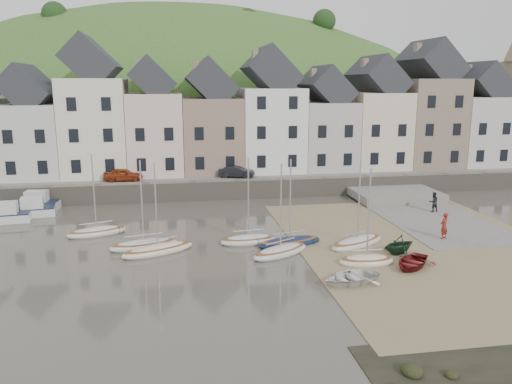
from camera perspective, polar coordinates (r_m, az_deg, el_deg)
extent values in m
plane|color=#443F35|center=(33.33, 1.71, -7.24)|extent=(160.00, 160.00, 0.00)
cube|color=#365D25|center=(63.95, -3.84, 2.96)|extent=(90.00, 30.00, 1.50)
cube|color=slate|center=(52.55, -2.60, 1.80)|extent=(70.00, 7.00, 0.10)
cube|color=slate|center=(49.27, -2.10, 0.32)|extent=(70.00, 1.20, 1.80)
cube|color=#7F6B4D|center=(36.96, 18.78, -5.87)|extent=(18.00, 26.00, 0.06)
cube|color=slate|center=(45.55, 18.54, -2.42)|extent=(8.00, 18.00, 0.12)
ellipsoid|color=#365D25|center=(95.37, -8.37, -5.58)|extent=(134.40, 84.00, 84.00)
cylinder|color=#382619|center=(80.66, -21.69, 16.38)|extent=(0.50, 0.50, 3.00)
sphere|color=#213D19|center=(80.91, -21.84, 18.14)|extent=(3.60, 3.60, 3.60)
cylinder|color=#382619|center=(83.09, -11.21, 16.85)|extent=(0.50, 0.50, 3.00)
sphere|color=#213D19|center=(83.33, -11.28, 18.57)|extent=(3.60, 3.60, 3.60)
cylinder|color=#382619|center=(81.98, -0.96, 17.14)|extent=(0.50, 0.50, 3.00)
sphere|color=#213D19|center=(82.23, -0.97, 18.88)|extent=(3.60, 3.60, 3.60)
cylinder|color=#382619|center=(83.64, 7.68, 16.94)|extent=(0.50, 0.50, 3.00)
sphere|color=#213D19|center=(83.88, 7.73, 18.64)|extent=(3.60, 3.60, 3.60)
cube|color=beige|center=(56.84, -23.69, 5.35)|extent=(5.80, 8.00, 7.50)
cube|color=gray|center=(56.91, -25.72, 11.93)|extent=(0.60, 0.90, 1.40)
cube|color=beige|center=(55.54, -17.60, 6.96)|extent=(6.40, 8.00, 10.00)
cube|color=gray|center=(55.70, -19.86, 15.31)|extent=(0.60, 0.90, 1.40)
cube|color=beige|center=(55.09, -11.28, 6.48)|extent=(5.60, 8.00, 8.50)
cube|color=gray|center=(54.90, -13.10, 13.77)|extent=(0.60, 0.90, 1.40)
cube|color=#866D5C|center=(55.25, -5.05, 6.42)|extent=(6.20, 8.00, 8.00)
cube|color=gray|center=(54.87, -6.86, 13.79)|extent=(0.60, 0.90, 1.40)
cube|color=white|center=(56.06, 1.57, 7.06)|extent=(6.60, 8.00, 9.00)
cube|color=gray|center=(55.59, -0.11, 15.10)|extent=(0.60, 0.90, 1.40)
cube|color=#B2ACA3|center=(57.65, 7.72, 6.36)|extent=(5.80, 8.00, 7.50)
cube|color=gray|center=(56.94, 6.48, 13.04)|extent=(0.60, 0.90, 1.40)
cube|color=beige|center=(59.62, 13.24, 6.82)|extent=(6.00, 8.00, 8.50)
cube|color=gray|center=(58.84, 12.21, 13.90)|extent=(0.60, 0.90, 1.40)
cube|color=#806D5C|center=(62.23, 18.64, 7.42)|extent=(6.40, 8.00, 10.00)
cube|color=gray|center=(61.42, 17.82, 15.11)|extent=(0.60, 0.90, 1.40)
cube|color=beige|center=(65.41, 23.38, 6.38)|extent=(5.80, 8.00, 8.00)
cube|color=gray|center=(64.41, 22.80, 12.54)|extent=(0.60, 0.90, 1.40)
ellipsoid|color=silver|center=(39.46, -17.58, -4.38)|extent=(4.59, 2.82, 0.84)
ellipsoid|color=brown|center=(39.39, -17.60, -4.08)|extent=(4.22, 2.57, 0.20)
cylinder|color=#B2B5B7|center=(38.71, -17.87, 0.02)|extent=(0.10, 0.10, 5.60)
cylinder|color=#B2B5B7|center=(39.25, -17.65, -3.33)|extent=(2.29, 0.85, 0.08)
ellipsoid|color=silver|center=(35.55, -12.56, -5.93)|extent=(4.90, 2.52, 0.84)
ellipsoid|color=brown|center=(35.48, -12.58, -5.59)|extent=(4.50, 2.30, 0.20)
cylinder|color=#B2B5B7|center=(34.72, -12.80, -1.06)|extent=(0.10, 0.10, 5.60)
cylinder|color=#B2B5B7|center=(35.33, -12.62, -4.77)|extent=(2.52, 0.66, 0.08)
ellipsoid|color=beige|center=(34.37, -11.05, -6.50)|extent=(5.21, 3.40, 0.84)
ellipsoid|color=brown|center=(34.30, -11.06, -6.15)|extent=(4.78, 3.11, 0.20)
cylinder|color=#B2B5B7|center=(33.51, -11.27, -1.48)|extent=(0.10, 0.10, 5.60)
cylinder|color=#B2B5B7|center=(34.14, -11.10, -5.31)|extent=(2.57, 1.19, 0.08)
ellipsoid|color=silver|center=(35.77, -0.85, -5.51)|extent=(4.19, 1.93, 0.84)
ellipsoid|color=brown|center=(35.70, -0.85, -5.17)|extent=(3.85, 1.75, 0.20)
cylinder|color=#B2B5B7|center=(34.94, -0.87, -0.67)|extent=(0.10, 0.10, 5.60)
cylinder|color=#B2B5B7|center=(35.54, -0.86, -4.36)|extent=(2.22, 0.32, 0.08)
ellipsoid|color=silver|center=(33.45, 2.78, -6.81)|extent=(4.62, 3.49, 0.84)
ellipsoid|color=brown|center=(33.38, 2.79, -6.45)|extent=(4.24, 3.19, 0.20)
cylinder|color=#B2B5B7|center=(32.57, 2.84, -1.65)|extent=(0.10, 0.10, 5.60)
cylinder|color=#B2B5B7|center=(33.21, 2.80, -5.58)|extent=(2.18, 1.27, 0.08)
ellipsoid|color=#131E3B|center=(35.33, 3.82, -5.76)|extent=(4.99, 2.60, 0.84)
ellipsoid|color=brown|center=(35.26, 3.83, -5.42)|extent=(4.59, 2.37, 0.20)
cylinder|color=#B2B5B7|center=(34.50, 3.90, -0.86)|extent=(0.10, 0.10, 5.60)
cylinder|color=#B2B5B7|center=(35.11, 3.84, -4.60)|extent=(2.57, 0.70, 0.08)
ellipsoid|color=silver|center=(35.92, 11.38, -5.68)|extent=(4.99, 3.62, 0.84)
ellipsoid|color=brown|center=(35.86, 11.39, -5.34)|extent=(4.58, 3.31, 0.20)
cylinder|color=#B2B5B7|center=(35.10, 11.59, -0.86)|extent=(0.10, 0.10, 5.60)
cylinder|color=#B2B5B7|center=(35.70, 11.43, -4.53)|extent=(2.39, 1.33, 0.08)
ellipsoid|color=beige|center=(32.50, 12.39, -7.68)|extent=(3.55, 1.65, 0.84)
ellipsoid|color=brown|center=(32.43, 12.41, -7.31)|extent=(3.26, 1.49, 0.20)
cylinder|color=#B2B5B7|center=(31.59, 12.65, -2.38)|extent=(0.10, 0.10, 5.60)
cylinder|color=#B2B5B7|center=(32.25, 12.46, -6.42)|extent=(1.92, 0.16, 0.08)
cube|color=silver|center=(46.93, -24.76, -2.13)|extent=(5.18, 2.38, 0.70)
cube|color=#131E3B|center=(46.85, -24.80, -1.70)|extent=(5.09, 2.41, 0.08)
cube|color=silver|center=(46.45, -24.01, -1.13)|extent=(1.90, 1.43, 1.00)
cube|color=silver|center=(45.43, -26.56, -1.65)|extent=(1.97, 1.39, 1.00)
cube|color=silver|center=(49.21, -24.40, -1.47)|extent=(5.38, 2.13, 0.70)
cube|color=#131E3B|center=(49.13, -24.44, -1.05)|extent=(5.28, 2.17, 0.08)
cube|color=silver|center=(48.90, -23.58, -0.46)|extent=(1.93, 1.35, 1.00)
imported|color=white|center=(29.25, 10.62, -9.45)|extent=(3.96, 3.29, 0.71)
imported|color=black|center=(34.64, 15.87, -5.71)|extent=(3.06, 2.86, 1.31)
imported|color=maroon|center=(32.53, 17.21, -7.57)|extent=(3.93, 3.91, 0.67)
imported|color=maroon|center=(38.65, 20.52, -3.59)|extent=(0.83, 0.74, 1.91)
imported|color=black|center=(46.35, 19.45, -1.06)|extent=(0.88, 0.71, 1.72)
imported|color=maroon|center=(51.31, -14.80, 1.93)|extent=(3.84, 1.71, 1.28)
imported|color=black|center=(51.48, -2.22, 2.31)|extent=(3.84, 2.30, 1.20)
ellipsoid|color=black|center=(21.67, 17.25, -18.78)|extent=(0.84, 0.92, 0.54)
ellipsoid|color=black|center=(22.03, 21.23, -18.73)|extent=(0.53, 0.58, 0.34)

